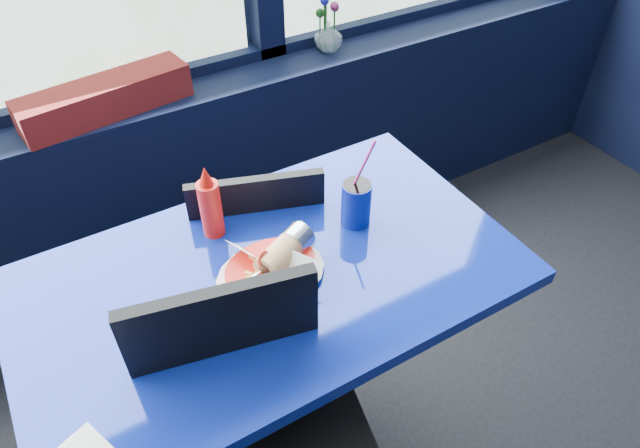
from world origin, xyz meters
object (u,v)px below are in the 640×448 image
at_px(near_table, 274,319).
at_px(flower_vase, 328,33).
at_px(chair_near_front, 268,435).
at_px(ketchup_bottle, 210,205).
at_px(planter_box, 106,98).
at_px(soda_cup, 356,202).
at_px(chair_near_back, 239,257).
at_px(food_basket, 272,266).

distance_m(near_table, flower_vase, 1.14).
bearing_deg(chair_near_front, ketchup_bottle, 90.77).
xyz_separation_m(planter_box, ketchup_bottle, (0.09, -0.64, -0.01)).
bearing_deg(flower_vase, near_table, -128.41).
xyz_separation_m(chair_near_front, planter_box, (0.01, 1.10, 0.32)).
distance_m(chair_near_front, soda_cup, 0.60).
bearing_deg(near_table, soda_cup, 10.17).
distance_m(chair_near_back, food_basket, 0.45).
height_order(near_table, flower_vase, flower_vase).
bearing_deg(ketchup_bottle, near_table, -73.49).
bearing_deg(chair_near_back, flower_vase, -121.27).
height_order(chair_near_front, soda_cup, soda_cup).
distance_m(chair_near_back, soda_cup, 0.49).
bearing_deg(flower_vase, ketchup_bottle, -138.26).
bearing_deg(soda_cup, chair_near_front, -143.93).
height_order(chair_near_front, ketchup_bottle, ketchup_bottle).
bearing_deg(food_basket, near_table, 98.79).
bearing_deg(flower_vase, planter_box, -178.09).
xyz_separation_m(near_table, chair_near_back, (0.04, 0.33, -0.08)).
relative_size(near_table, planter_box, 2.24).
bearing_deg(chair_near_front, chair_near_back, 84.12).
relative_size(near_table, flower_vase, 5.40).
bearing_deg(chair_near_back, chair_near_front, 91.08).
distance_m(flower_vase, soda_cup, 0.91).
relative_size(chair_near_back, soda_cup, 3.25).
relative_size(planter_box, soda_cup, 2.04).
bearing_deg(near_table, chair_near_back, 83.00).
xyz_separation_m(chair_near_front, flower_vase, (0.84, 1.13, 0.33)).
height_order(chair_near_front, food_basket, chair_near_front).
height_order(near_table, planter_box, planter_box).
distance_m(food_basket, soda_cup, 0.28).
distance_m(planter_box, food_basket, 0.86).
bearing_deg(soda_cup, near_table, -169.83).
bearing_deg(ketchup_bottle, planter_box, 97.85).
relative_size(food_basket, soda_cup, 0.93).
xyz_separation_m(near_table, planter_box, (-0.15, 0.84, 0.29)).
height_order(chair_near_front, flower_vase, flower_vase).
height_order(chair_near_front, chair_near_back, chair_near_front).
xyz_separation_m(flower_vase, soda_cup, (-0.41, -0.81, -0.05)).
height_order(near_table, ketchup_bottle, ketchup_bottle).
xyz_separation_m(chair_near_back, soda_cup, (0.24, -0.28, 0.32)).
xyz_separation_m(food_basket, ketchup_bottle, (-0.06, 0.21, 0.06)).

